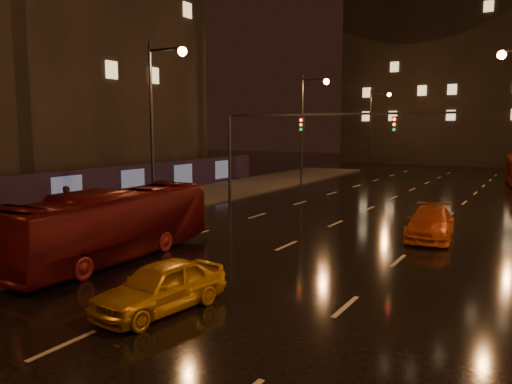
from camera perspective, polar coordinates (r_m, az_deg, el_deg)
ground at (r=31.61m, az=11.72°, el=-2.38°), size 140.00×140.00×0.00m
sidewalk_left at (r=34.30m, az=-13.08°, el=-1.54°), size 7.00×70.00×0.15m
building_distant at (r=82.77m, az=26.92°, el=15.41°), size 44.00×16.00×36.00m
hoarding_left at (r=34.85m, az=-20.97°, el=0.25°), size 0.30×46.00×2.50m
traffic_signal at (r=33.13m, az=3.56°, el=6.43°), size 15.31×0.32×6.20m
streetlight_right at (r=11.67m, az=26.14°, el=12.46°), size 2.64×0.50×10.00m
bus_red at (r=20.73m, az=-16.10°, el=-3.63°), size 2.99×10.24×2.82m
taxi_near at (r=14.83m, az=-10.87°, el=-10.56°), size 2.26×4.42×1.44m
taxi_far at (r=25.34m, az=19.30°, el=-3.37°), size 2.60×5.19×1.45m
pedestrian_c at (r=32.91m, az=-20.85°, el=-0.69°), size 0.54×0.79×1.56m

